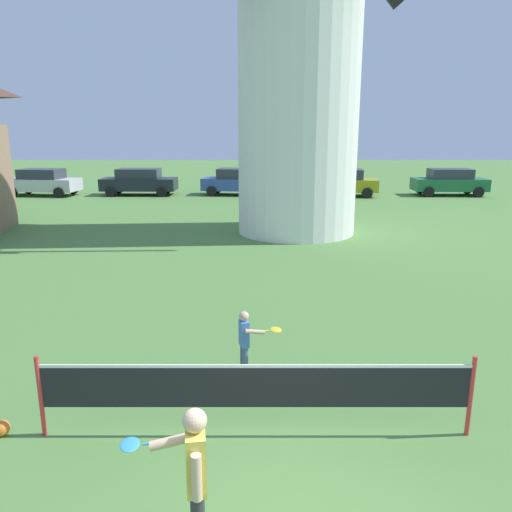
% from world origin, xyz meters
% --- Properties ---
extents(windmill, '(7.30, 5.08, 14.60)m').
position_xyz_m(windmill, '(1.29, 14.88, 7.33)').
color(windmill, white).
rests_on(windmill, ground_plane).
extents(tennis_net, '(5.53, 0.06, 1.10)m').
position_xyz_m(tennis_net, '(-0.24, 1.73, 0.69)').
color(tennis_net, red).
rests_on(tennis_net, ground_plane).
extents(player_near, '(0.83, 0.49, 1.47)m').
position_xyz_m(player_near, '(-0.80, -0.08, 0.83)').
color(player_near, '#333338').
rests_on(player_near, ground_plane).
extents(player_far, '(0.72, 0.35, 1.06)m').
position_xyz_m(player_far, '(-0.40, 3.43, 0.60)').
color(player_far, slate).
rests_on(player_far, ground_plane).
extents(stray_ball, '(0.21, 0.21, 0.21)m').
position_xyz_m(stray_ball, '(-3.52, 1.72, 0.10)').
color(stray_ball, orange).
rests_on(stray_ball, ground_plane).
extents(parked_car_silver, '(4.36, 2.28, 1.56)m').
position_xyz_m(parked_car_silver, '(-12.80, 25.62, 0.81)').
color(parked_car_silver, silver).
rests_on(parked_car_silver, ground_plane).
extents(parked_car_black, '(4.38, 1.94, 1.56)m').
position_xyz_m(parked_car_black, '(-7.17, 25.87, 0.81)').
color(parked_car_black, '#1E232D').
rests_on(parked_car_black, ground_plane).
extents(parked_car_blue, '(4.34, 2.28, 1.56)m').
position_xyz_m(parked_car_blue, '(-1.32, 25.94, 0.81)').
color(parked_car_blue, '#334C99').
rests_on(parked_car_blue, ground_plane).
extents(parked_car_mustard, '(4.16, 2.25, 1.56)m').
position_xyz_m(parked_car_mustard, '(4.83, 25.43, 0.81)').
color(parked_car_mustard, '#999919').
rests_on(parked_car_mustard, ground_plane).
extents(parked_car_green, '(4.22, 1.97, 1.56)m').
position_xyz_m(parked_car_green, '(11.16, 25.71, 0.81)').
color(parked_car_green, '#1E6638').
rests_on(parked_car_green, ground_plane).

